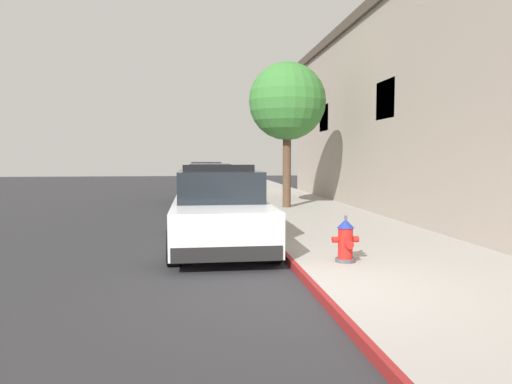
{
  "coord_description": "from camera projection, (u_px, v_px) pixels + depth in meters",
  "views": [
    {
      "loc": [
        -1.63,
        -5.98,
        1.84
      ],
      "look_at": [
        -0.17,
        5.14,
        1.0
      ],
      "focal_mm": 32.82,
      "sensor_mm": 36.0,
      "label": 1
    }
  ],
  "objects": [
    {
      "name": "street_tree",
      "position": [
        287.0,
        102.0,
        15.73
      ],
      "size": [
        2.6,
        2.6,
        4.88
      ],
      "color": "brown",
      "rests_on": "sidewalk_pavement"
    },
    {
      "name": "sidewalk_pavement",
      "position": [
        296.0,
        208.0,
        16.39
      ],
      "size": [
        3.79,
        60.0,
        0.13
      ],
      "primitive_type": "cube",
      "color": "#9E9991",
      "rests_on": "ground"
    },
    {
      "name": "parked_car_dark_far",
      "position": [
        206.0,
        176.0,
        26.66
      ],
      "size": [
        1.94,
        4.84,
        1.56
      ],
      "color": "#B2B5BA",
      "rests_on": "ground"
    },
    {
      "name": "ground_plane",
      "position": [
        121.0,
        215.0,
        15.62
      ],
      "size": [
        32.49,
        60.0,
        0.2
      ],
      "primitive_type": "cube",
      "color": "#2B2B2D"
    },
    {
      "name": "parked_car_silver_ahead",
      "position": [
        209.0,
        184.0,
        19.41
      ],
      "size": [
        1.94,
        4.84,
        1.56
      ],
      "color": "black",
      "rests_on": "ground"
    },
    {
      "name": "fire_hydrant",
      "position": [
        346.0,
        241.0,
        7.61
      ],
      "size": [
        0.44,
        0.4,
        0.76
      ],
      "color": "#4C4C51",
      "rests_on": "sidewalk_pavement"
    },
    {
      "name": "police_cruiser",
      "position": [
        219.0,
        210.0,
        9.69
      ],
      "size": [
        1.94,
        4.84,
        1.68
      ],
      "color": "white",
      "rests_on": "ground"
    },
    {
      "name": "storefront_building",
      "position": [
        489.0,
        106.0,
        13.8
      ],
      "size": [
        6.69,
        23.11,
        6.7
      ],
      "color": "gray",
      "rests_on": "ground"
    },
    {
      "name": "curb_painted_edge",
      "position": [
        241.0,
        209.0,
        16.14
      ],
      "size": [
        0.08,
        60.0,
        0.13
      ],
      "primitive_type": "cube",
      "color": "maroon",
      "rests_on": "ground"
    }
  ]
}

